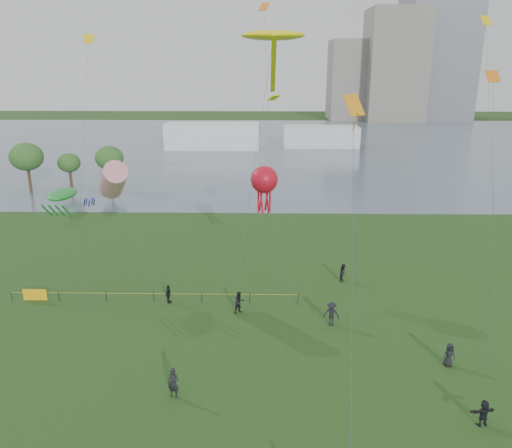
{
  "coord_description": "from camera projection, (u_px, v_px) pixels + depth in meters",
  "views": [
    {
      "loc": [
        0.67,
        -24.02,
        18.77
      ],
      "look_at": [
        0.0,
        10.0,
        8.0
      ],
      "focal_mm": 35.0,
      "sensor_mm": 36.0,
      "label": 1
    }
  ],
  "objects": [
    {
      "name": "spectator_b",
      "position": [
        331.0,
        314.0,
        37.58
      ],
      "size": [
        1.39,
        1.04,
        1.91
      ],
      "primitive_type": "imported",
      "rotation": [
        0.0,
        0.0,
        -0.3
      ],
      "color": "black",
      "rests_on": "ground_plane"
    },
    {
      "name": "lake",
      "position": [
        263.0,
        145.0,
        123.89
      ],
      "size": [
        400.0,
        120.0,
        0.08
      ],
      "primitive_type": "cube",
      "color": "slate",
      "rests_on": "ground_plane"
    },
    {
      "name": "kite_windsock",
      "position": [
        113.0,
        180.0,
        42.13
      ],
      "size": [
        5.98,
        5.27,
        11.57
      ],
      "rotation": [
        0.0,
        0.0,
        -0.18
      ],
      "color": "#3F3F42"
    },
    {
      "name": "building_mid",
      "position": [
        394.0,
        66.0,
        176.39
      ],
      "size": [
        20.0,
        20.0,
        38.0
      ],
      "primitive_type": "cube",
      "color": "slate",
      "rests_on": "ground_plane"
    },
    {
      "name": "spectator_g",
      "position": [
        343.0,
        273.0,
        45.43
      ],
      "size": [
        0.92,
        1.0,
        1.67
      ],
      "primitive_type": "imported",
      "rotation": [
        0.0,
        0.0,
        1.11
      ],
      "color": "black",
      "rests_on": "ground_plane"
    },
    {
      "name": "small_kites",
      "position": [
        318.0,
        33.0,
        40.28
      ],
      "size": [
        33.67,
        16.01,
        6.64
      ],
      "color": "yellow"
    },
    {
      "name": "pavilion_right",
      "position": [
        321.0,
        137.0,
        120.97
      ],
      "size": [
        18.0,
        7.0,
        5.0
      ],
      "primitive_type": "cube",
      "color": "silver",
      "rests_on": "ground_plane"
    },
    {
      "name": "pavilion_left",
      "position": [
        213.0,
        136.0,
        118.45
      ],
      "size": [
        22.0,
        8.0,
        6.0
      ],
      "primitive_type": "cube",
      "color": "white",
      "rests_on": "ground_plane"
    },
    {
      "name": "spectator_f",
      "position": [
        173.0,
        383.0,
        29.38
      ],
      "size": [
        0.78,
        0.6,
        1.9
      ],
      "primitive_type": "imported",
      "rotation": [
        0.0,
        0.0,
        -0.23
      ],
      "color": "black",
      "rests_on": "ground_plane"
    },
    {
      "name": "spectator_a",
      "position": [
        239.0,
        302.0,
        39.54
      ],
      "size": [
        1.11,
        1.06,
        1.8
      ],
      "primitive_type": "imported",
      "rotation": [
        0.0,
        0.0,
        0.59
      ],
      "color": "black",
      "rests_on": "ground_plane"
    },
    {
      "name": "ground_plane",
      "position": [
        253.0,
        409.0,
        28.57
      ],
      "size": [
        400.0,
        400.0,
        0.0
      ],
      "primitive_type": "plane",
      "color": "#173611"
    },
    {
      "name": "kite_creature",
      "position": [
        62.0,
        195.0,
        42.77
      ],
      "size": [
        4.25,
        6.41,
        8.68
      ],
      "rotation": [
        0.0,
        0.0,
        -0.41
      ],
      "color": "#3F3F42"
    },
    {
      "name": "kite_stingray",
      "position": [
        273.0,
        36.0,
        40.73
      ],
      "size": [
        5.73,
        10.12,
        21.62
      ],
      "rotation": [
        0.0,
        0.0,
        -0.16
      ],
      "color": "#3F3F42"
    },
    {
      "name": "fence",
      "position": [
        81.0,
        295.0,
        41.61
      ],
      "size": [
        24.07,
        0.07,
        1.05
      ],
      "color": "black",
      "rests_on": "ground_plane"
    },
    {
      "name": "kite_delta",
      "position": [
        354.0,
        118.0,
        32.19
      ],
      "size": [
        2.5,
        15.43,
        17.05
      ],
      "rotation": [
        0.0,
        0.0,
        -0.23
      ],
      "color": "#3F3F42"
    },
    {
      "name": "spectator_c",
      "position": [
        168.0,
        294.0,
        41.27
      ],
      "size": [
        0.55,
        0.97,
        1.56
      ],
      "primitive_type": "imported",
      "rotation": [
        0.0,
        0.0,
        1.38
      ],
      "color": "black",
      "rests_on": "ground_plane"
    },
    {
      "name": "kite_octopus",
      "position": [
        264.0,
        180.0,
        42.62
      ],
      "size": [
        3.56,
        5.85,
        10.72
      ],
      "rotation": [
        0.0,
        0.0,
        -0.1
      ],
      "color": "#3F3F42"
    },
    {
      "name": "building_low",
      "position": [
        351.0,
        80.0,
        183.88
      ],
      "size": [
        16.0,
        18.0,
        28.0
      ],
      "primitive_type": "cube",
      "color": "slate",
      "rests_on": "ground_plane"
    },
    {
      "name": "spectator_e",
      "position": [
        484.0,
        413.0,
        27.1
      ],
      "size": [
        1.49,
        0.7,
        1.55
      ],
      "primitive_type": "imported",
      "rotation": [
        0.0,
        0.0,
        3.32
      ],
      "color": "black",
      "rests_on": "ground_plane"
    },
    {
      "name": "spectator_d",
      "position": [
        449.0,
        355.0,
        32.52
      ],
      "size": [
        0.87,
        0.65,
        1.62
      ],
      "primitive_type": "imported",
      "rotation": [
        0.0,
        0.0,
        0.19
      ],
      "color": "black",
      "rests_on": "ground_plane"
    },
    {
      "name": "trees",
      "position": [
        31.0,
        161.0,
        75.28
      ],
      "size": [
        26.79,
        14.84,
        7.78
      ],
      "color": "#3D2C1B",
      "rests_on": "ground_plane"
    }
  ]
}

